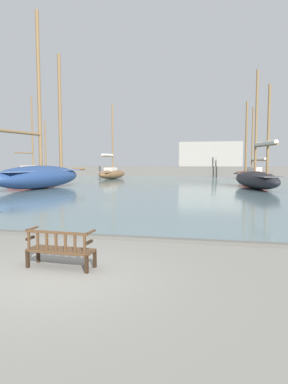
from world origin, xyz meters
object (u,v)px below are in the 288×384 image
Objects in this scene: sailboat_outer_starboard at (32,173)px; sailboat_outer_port at (256,178)px; sailboat_mid_starboard at (40,174)px; park_bench at (60,249)px; sailboat_nearest_starboard at (112,173)px; sailboat_mid_port at (252,174)px.

sailboat_outer_port is at bearing -18.06° from sailboat_outer_starboard.
sailboat_outer_starboard is at bearing 122.49° from sailboat_mid_starboard.
sailboat_outer_starboard reaches higher than park_bench.
sailboat_nearest_starboard is (-10.81, 38.83, 0.45)m from park_bench.
sailboat_mid_starboard reaches higher than sailboat_nearest_starboard.
park_bench is 39.28m from sailboat_outer_starboard.
sailboat_outer_port is at bearing -94.36° from sailboat_mid_port.
sailboat_mid_starboard reaches higher than sailboat_outer_port.
sailboat_mid_starboard is (-12.09, 20.95, 0.91)m from park_bench.
park_bench is 25.79m from sailboat_outer_port.
sailboat_outer_starboard is 10.71m from sailboat_nearest_starboard.
sailboat_mid_port is at bearing 85.64° from sailboat_outer_port.
sailboat_mid_starboard is (8.11, -12.74, 0.41)m from sailboat_outer_starboard.
park_bench is at bearing -60.01° from sailboat_mid_starboard.
sailboat_outer_port is at bearing -38.16° from sailboat_nearest_starboard.
sailboat_outer_starboard is at bearing -169.15° from sailboat_mid_port.
sailboat_nearest_starboard reaches higher than park_bench.
sailboat_mid_port is 0.60× the size of sailboat_mid_starboard.
sailboat_outer_port is 0.68× the size of sailboat_mid_starboard.
park_bench is 0.15× the size of sailboat_outer_port.
sailboat_outer_starboard reaches higher than sailboat_mid_port.
sailboat_outer_port is (27.24, -8.88, 0.10)m from sailboat_outer_starboard.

